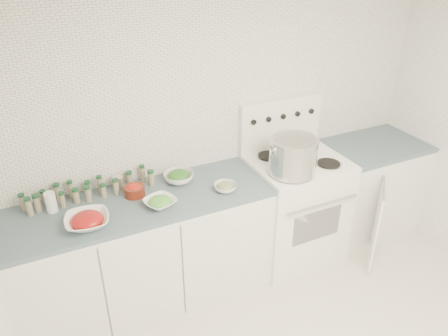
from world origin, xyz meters
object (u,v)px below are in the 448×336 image
stove (293,205)px  stock_pot (293,154)px  bowl_tomato (87,220)px  bowl_snowpea (160,202)px

stove → stock_pot: 0.64m
stock_pot → bowl_tomato: (-1.53, 0.03, -0.15)m
bowl_snowpea → stove: bearing=5.3°
stock_pot → bowl_snowpea: 1.05m
stove → bowl_snowpea: (-1.20, -0.11, 0.43)m
stove → bowl_tomato: size_ratio=4.34×
stock_pot → stove: bearing=45.0°
bowl_tomato → bowl_snowpea: bowl_tomato is taller
bowl_snowpea → stock_pot: bearing=-3.0°
stove → stock_pot: bearing=-135.0°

